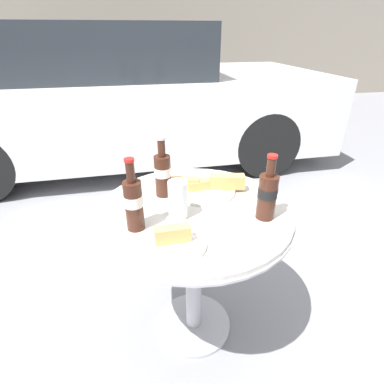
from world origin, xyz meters
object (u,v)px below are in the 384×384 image
Objects in this scene: cola_bottle_left at (134,202)px; lunch_plate_far at (173,240)px; parked_car at (124,99)px; drinking_glass at (178,201)px; cola_bottle_center at (267,194)px; cola_bottle_right at (163,173)px; bistro_table at (194,236)px; lunch_plate_near at (205,186)px.

lunch_plate_far is (0.11, -0.12, -0.09)m from cola_bottle_left.
parked_car is at bearing 92.96° from lunch_plate_far.
drinking_glass is (0.16, 0.04, -0.04)m from cola_bottle_left.
cola_bottle_center is at bearing -12.25° from drinking_glass.
parked_car is at bearing 101.02° from cola_bottle_center.
bistro_table is at bearing -52.21° from cola_bottle_right.
lunch_plate_far reaches higher than bistro_table.
lunch_plate_far is at bearing -118.93° from bistro_table.
cola_bottle_left is 0.37m from lunch_plate_near.
lunch_plate_near is at bearing 34.79° from cola_bottle_left.
cola_bottle_left reaches higher than cola_bottle_right.
cola_bottle_center is 0.30m from lunch_plate_near.
bistro_table is 5.33× the size of drinking_glass.
cola_bottle_left is 0.47m from cola_bottle_center.
cola_bottle_left is at bearing -119.56° from cola_bottle_right.
lunch_plate_near is (0.15, 0.17, -0.04)m from drinking_glass.
parked_car is (-0.25, 2.39, 0.10)m from bistro_table.
cola_bottle_left is 1.17× the size of lunch_plate_far.
parked_car reaches higher than lunch_plate_far.
cola_bottle_right is 0.35m from lunch_plate_far.
cola_bottle_right is 1.13× the size of lunch_plate_far.
bistro_table is 2.96× the size of cola_bottle_left.
cola_bottle_left is 1.06× the size of cola_bottle_center.
cola_bottle_right is at bearing 176.87° from lunch_plate_near.
cola_bottle_right is 0.06× the size of parked_car.
bistro_table is 2.41m from parked_car.
cola_bottle_center is at bearing -78.98° from parked_car.
lunch_plate_near reaches higher than bistro_table.
drinking_glass is 0.23m from lunch_plate_near.
lunch_plate_far is at bearing -92.13° from cola_bottle_right.
parked_car is at bearing 93.72° from cola_bottle_right.
parked_car reaches higher than lunch_plate_near.
cola_bottle_center is at bearing -35.90° from cola_bottle_right.
lunch_plate_near is 0.08× the size of parked_car.
lunch_plate_far is (-0.35, -0.09, -0.08)m from cola_bottle_center.
cola_bottle_center is 0.72× the size of lunch_plate_near.
parked_car is (-0.32, 2.27, -0.06)m from lunch_plate_near.
drinking_glass reaches higher than lunch_plate_far.
cola_bottle_left reaches higher than cola_bottle_center.
drinking_glass is 0.65× the size of lunch_plate_far.
cola_bottle_center is 0.32m from drinking_glass.
cola_bottle_left is 0.18m from lunch_plate_far.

